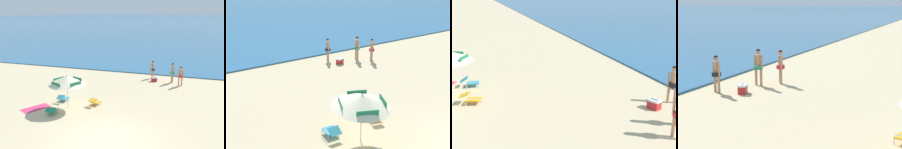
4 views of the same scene
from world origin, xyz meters
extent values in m
plane|color=#CCB78C|center=(0.00, 0.00, 0.00)|extent=(800.00, 800.00, 0.00)
cube|color=#2D668E|center=(0.00, 413.71, 0.05)|extent=(800.00, 800.00, 0.10)
cylinder|color=silver|center=(-3.86, 3.26, 1.05)|extent=(0.04, 0.04, 2.11)
cone|color=beige|center=(-3.86, 3.26, 1.84)|extent=(3.38, 3.38, 0.64)
cube|color=#1E724C|center=(-3.53, 4.05, 1.72)|extent=(0.79, 0.36, 0.30)
cube|color=#1E724C|center=(-4.65, 3.58, 1.72)|extent=(0.36, 0.79, 0.30)
cube|color=#1E724C|center=(-4.18, 2.46, 1.72)|extent=(0.79, 0.36, 0.30)
cube|color=#1E724C|center=(-3.07, 2.93, 1.72)|extent=(0.36, 0.79, 0.30)
sphere|color=#1E724C|center=(-3.86, 3.26, 2.14)|extent=(0.06, 0.06, 0.06)
cube|color=#1E7F56|center=(-4.22, 2.02, 0.20)|extent=(0.63, 0.70, 0.04)
cube|color=#1E7F56|center=(-4.14, 1.66, 0.42)|extent=(0.57, 0.50, 0.18)
cylinder|color=silver|center=(-4.52, 2.25, 0.09)|extent=(0.03, 0.03, 0.18)
cylinder|color=silver|center=(-4.04, 2.35, 0.09)|extent=(0.03, 0.03, 0.18)
cylinder|color=silver|center=(-4.40, 1.69, 0.09)|extent=(0.03, 0.03, 0.18)
cylinder|color=silver|center=(-3.92, 1.79, 0.09)|extent=(0.03, 0.03, 0.18)
cylinder|color=silver|center=(-4.49, 1.96, 0.32)|extent=(0.14, 0.53, 0.02)
cylinder|color=silver|center=(-3.95, 2.08, 0.32)|extent=(0.14, 0.53, 0.02)
cube|color=teal|center=(-4.72, 4.26, 0.20)|extent=(0.54, 0.62, 0.04)
cube|color=teal|center=(-4.73, 3.86, 0.40)|extent=(0.51, 0.40, 0.24)
cylinder|color=silver|center=(-4.95, 4.56, 0.09)|extent=(0.03, 0.03, 0.18)
cylinder|color=silver|center=(-4.46, 4.54, 0.09)|extent=(0.03, 0.03, 0.18)
cylinder|color=silver|center=(-4.97, 3.99, 0.09)|extent=(0.03, 0.03, 0.18)
cylinder|color=silver|center=(-4.48, 3.97, 0.09)|extent=(0.03, 0.03, 0.18)
cylinder|color=silver|center=(-5.00, 4.27, 0.32)|extent=(0.04, 0.54, 0.02)
cylinder|color=silver|center=(-4.44, 4.25, 0.32)|extent=(0.04, 0.54, 0.02)
cube|color=gold|center=(-2.32, 4.34, 0.20)|extent=(0.66, 0.71, 0.04)
cube|color=gold|center=(-2.42, 3.99, 0.42)|extent=(0.58, 0.53, 0.15)
cylinder|color=silver|center=(-2.48, 4.68, 0.09)|extent=(0.03, 0.03, 0.18)
cylinder|color=silver|center=(-2.01, 4.55, 0.09)|extent=(0.03, 0.03, 0.18)
cylinder|color=silver|center=(-2.63, 4.13, 0.09)|extent=(0.03, 0.03, 0.18)
cylinder|color=silver|center=(-2.16, 4.00, 0.09)|extent=(0.03, 0.03, 0.18)
cylinder|color=silver|center=(-2.59, 4.41, 0.32)|extent=(0.16, 0.53, 0.02)
cylinder|color=silver|center=(-2.05, 4.26, 0.32)|extent=(0.16, 0.53, 0.02)
cylinder|color=tan|center=(1.90, 11.66, 0.43)|extent=(0.12, 0.12, 0.85)
cylinder|color=tan|center=(1.85, 11.36, 0.43)|extent=(0.12, 0.12, 0.85)
cylinder|color=#23845B|center=(1.87, 11.51, 0.87)|extent=(0.43, 0.43, 0.18)
cylinder|color=tan|center=(1.87, 11.51, 1.16)|extent=(0.24, 0.24, 0.61)
cylinder|color=tan|center=(1.91, 11.72, 1.14)|extent=(0.09, 0.09, 0.64)
cylinder|color=tan|center=(1.84, 11.30, 1.14)|extent=(0.09, 0.09, 0.64)
sphere|color=tan|center=(1.87, 11.51, 1.61)|extent=(0.23, 0.23, 0.23)
sphere|color=black|center=(1.87, 11.51, 1.64)|extent=(0.21, 0.21, 0.21)
cylinder|color=tan|center=(-0.08, 12.36, 0.40)|extent=(0.12, 0.12, 0.81)
cylinder|color=tan|center=(0.02, 12.63, 0.40)|extent=(0.12, 0.12, 0.81)
cylinder|color=black|center=(-0.03, 12.49, 0.83)|extent=(0.40, 0.40, 0.17)
cylinder|color=tan|center=(-0.03, 12.49, 1.09)|extent=(0.22, 0.22, 0.57)
cylinder|color=tan|center=(-0.10, 12.30, 1.07)|extent=(0.09, 0.09, 0.60)
cylinder|color=tan|center=(0.04, 12.68, 1.07)|extent=(0.09, 0.09, 0.60)
sphere|color=tan|center=(-0.03, 12.49, 1.52)|extent=(0.22, 0.22, 0.22)
sphere|color=black|center=(-0.03, 12.49, 1.55)|extent=(0.20, 0.20, 0.20)
cylinder|color=tan|center=(2.51, 10.64, 0.40)|extent=(0.12, 0.12, 0.81)
cylinder|color=tan|center=(2.74, 10.81, 0.40)|extent=(0.12, 0.12, 0.81)
cylinder|color=red|center=(2.63, 10.73, 0.83)|extent=(0.40, 0.40, 0.17)
cylinder|color=tan|center=(2.63, 10.73, 1.09)|extent=(0.22, 0.22, 0.57)
cylinder|color=tan|center=(2.46, 10.61, 1.07)|extent=(0.09, 0.09, 0.60)
cylinder|color=tan|center=(2.79, 10.84, 1.07)|extent=(0.09, 0.09, 0.60)
sphere|color=tan|center=(2.63, 10.73, 1.52)|extent=(0.22, 0.22, 0.22)
sphere|color=black|center=(2.63, 10.73, 1.55)|extent=(0.20, 0.20, 0.20)
cube|color=red|center=(0.32, 11.41, 0.16)|extent=(0.57, 0.49, 0.32)
cube|color=white|center=(0.32, 11.41, 0.36)|extent=(0.59, 0.51, 0.08)
cylinder|color=black|center=(0.32, 11.41, 0.42)|extent=(0.32, 0.15, 0.02)
cube|color=#DB3866|center=(-5.74, 2.44, 0.01)|extent=(1.61, 2.01, 0.01)
camera|label=1|loc=(3.81, -9.97, 5.98)|focal=39.57mm
camera|label=2|loc=(-9.78, -4.42, 6.92)|focal=44.92mm
camera|label=3|loc=(9.33, 4.88, 4.58)|focal=44.47mm
camera|label=4|loc=(-11.58, 3.61, 3.83)|focal=54.03mm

